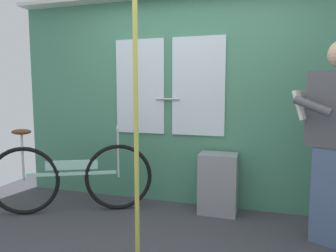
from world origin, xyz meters
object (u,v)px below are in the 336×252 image
passenger_reading_newspaper (336,139)px  handrail_pole (136,110)px  trash_bin_by_wall (218,183)px  bicycle_near_door (72,177)px

passenger_reading_newspaper → handrail_pole: bearing=55.0°
trash_bin_by_wall → handrail_pole: handrail_pole is taller
passenger_reading_newspaper → handrail_pole: (-1.49, -0.78, 0.26)m
bicycle_near_door → passenger_reading_newspaper: 2.62m
trash_bin_by_wall → handrail_pole: (-0.45, -1.18, 0.85)m
trash_bin_by_wall → bicycle_near_door: bearing=-163.9°
bicycle_near_door → trash_bin_by_wall: 1.59m
bicycle_near_door → passenger_reading_newspaper: bearing=-24.8°
bicycle_near_door → handrail_pole: size_ratio=0.67×
trash_bin_by_wall → passenger_reading_newspaper: bearing=-21.4°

